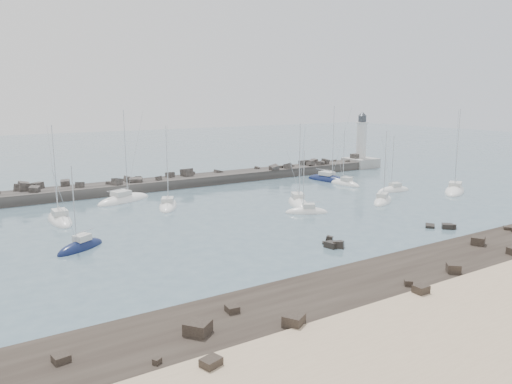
{
  "coord_description": "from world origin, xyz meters",
  "views": [
    {
      "loc": [
        -43.45,
        -53.17,
        17.93
      ],
      "look_at": [
        -1.4,
        12.0,
        2.87
      ],
      "focal_mm": 35.0,
      "sensor_mm": 36.0,
      "label": 1
    }
  ],
  "objects_px": {
    "sailboat_9": "(394,191)",
    "lighthouse": "(361,155)",
    "sailboat_10": "(345,184)",
    "sailboat_3": "(168,206)",
    "sailboat_6": "(298,204)",
    "sailboat_7": "(383,201)",
    "sailboat_2": "(81,248)",
    "sailboat_8": "(329,180)",
    "sailboat_4": "(124,201)",
    "sailboat_5": "(307,212)",
    "sailboat_11": "(455,191)",
    "sailboat_1": "(60,220)"
  },
  "relations": [
    {
      "from": "sailboat_7",
      "to": "sailboat_10",
      "type": "bearing_deg",
      "value": 68.86
    },
    {
      "from": "sailboat_3",
      "to": "sailboat_5",
      "type": "distance_m",
      "value": 22.61
    },
    {
      "from": "sailboat_6",
      "to": "sailboat_8",
      "type": "relative_size",
      "value": 0.86
    },
    {
      "from": "sailboat_3",
      "to": "sailboat_2",
      "type": "bearing_deg",
      "value": -138.84
    },
    {
      "from": "sailboat_3",
      "to": "sailboat_4",
      "type": "height_order",
      "value": "sailboat_4"
    },
    {
      "from": "sailboat_8",
      "to": "sailboat_9",
      "type": "xyz_separation_m",
      "value": [
        2.51,
        -15.75,
        -0.0
      ]
    },
    {
      "from": "sailboat_5",
      "to": "sailboat_9",
      "type": "distance_m",
      "value": 25.58
    },
    {
      "from": "sailboat_2",
      "to": "sailboat_10",
      "type": "xyz_separation_m",
      "value": [
        56.22,
        15.17,
        -0.01
      ]
    },
    {
      "from": "sailboat_4",
      "to": "sailboat_10",
      "type": "distance_m",
      "value": 44.03
    },
    {
      "from": "sailboat_6",
      "to": "sailboat_9",
      "type": "distance_m",
      "value": 22.41
    },
    {
      "from": "sailboat_1",
      "to": "sailboat_7",
      "type": "bearing_deg",
      "value": -17.91
    },
    {
      "from": "sailboat_3",
      "to": "sailboat_8",
      "type": "distance_m",
      "value": 39.3
    },
    {
      "from": "sailboat_2",
      "to": "sailboat_10",
      "type": "bearing_deg",
      "value": 15.1
    },
    {
      "from": "sailboat_2",
      "to": "sailboat_9",
      "type": "xyz_separation_m",
      "value": [
        59.15,
        4.94,
        -0.01
      ]
    },
    {
      "from": "lighthouse",
      "to": "sailboat_4",
      "type": "relative_size",
      "value": 0.87
    },
    {
      "from": "lighthouse",
      "to": "sailboat_10",
      "type": "relative_size",
      "value": 1.22
    },
    {
      "from": "sailboat_7",
      "to": "sailboat_11",
      "type": "xyz_separation_m",
      "value": [
        18.08,
        -1.1,
        0.0
      ]
    },
    {
      "from": "sailboat_4",
      "to": "sailboat_8",
      "type": "bearing_deg",
      "value": -4.05
    },
    {
      "from": "sailboat_10",
      "to": "sailboat_6",
      "type": "bearing_deg",
      "value": -153.71
    },
    {
      "from": "sailboat_9",
      "to": "sailboat_6",
      "type": "bearing_deg",
      "value": 178.45
    },
    {
      "from": "lighthouse",
      "to": "sailboat_3",
      "type": "distance_m",
      "value": 61.84
    },
    {
      "from": "sailboat_4",
      "to": "sailboat_9",
      "type": "relative_size",
      "value": 1.46
    },
    {
      "from": "lighthouse",
      "to": "sailboat_8",
      "type": "relative_size",
      "value": 0.86
    },
    {
      "from": "sailboat_9",
      "to": "lighthouse",
      "type": "bearing_deg",
      "value": 56.48
    },
    {
      "from": "sailboat_11",
      "to": "sailboat_1",
      "type": "bearing_deg",
      "value": 165.81
    },
    {
      "from": "sailboat_4",
      "to": "sailboat_8",
      "type": "relative_size",
      "value": 0.98
    },
    {
      "from": "sailboat_6",
      "to": "sailboat_7",
      "type": "bearing_deg",
      "value": -25.47
    },
    {
      "from": "sailboat_6",
      "to": "sailboat_8",
      "type": "height_order",
      "value": "sailboat_8"
    },
    {
      "from": "lighthouse",
      "to": "sailboat_4",
      "type": "xyz_separation_m",
      "value": [
        -64.12,
        -8.36,
        -2.94
      ]
    },
    {
      "from": "sailboat_5",
      "to": "sailboat_8",
      "type": "height_order",
      "value": "sailboat_8"
    },
    {
      "from": "sailboat_10",
      "to": "sailboat_4",
      "type": "bearing_deg",
      "value": 168.72
    },
    {
      "from": "sailboat_6",
      "to": "sailboat_7",
      "type": "height_order",
      "value": "sailboat_6"
    },
    {
      "from": "sailboat_1",
      "to": "sailboat_6",
      "type": "distance_m",
      "value": 37.23
    },
    {
      "from": "sailboat_1",
      "to": "sailboat_11",
      "type": "relative_size",
      "value": 0.89
    },
    {
      "from": "sailboat_4",
      "to": "sailboat_7",
      "type": "xyz_separation_m",
      "value": [
        37.01,
        -24.57,
        -0.01
      ]
    },
    {
      "from": "sailboat_6",
      "to": "sailboat_10",
      "type": "xyz_separation_m",
      "value": [
        19.48,
        9.62,
        -0.01
      ]
    },
    {
      "from": "sailboat_1",
      "to": "sailboat_11",
      "type": "bearing_deg",
      "value": -14.19
    },
    {
      "from": "lighthouse",
      "to": "sailboat_7",
      "type": "distance_m",
      "value": 42.76
    },
    {
      "from": "sailboat_1",
      "to": "sailboat_2",
      "type": "distance_m",
      "value": 15.16
    },
    {
      "from": "sailboat_2",
      "to": "sailboat_6",
      "type": "distance_m",
      "value": 37.16
    },
    {
      "from": "sailboat_2",
      "to": "sailboat_5",
      "type": "relative_size",
      "value": 1.04
    },
    {
      "from": "sailboat_10",
      "to": "sailboat_3",
      "type": "bearing_deg",
      "value": 179.56
    },
    {
      "from": "sailboat_6",
      "to": "sailboat_2",
      "type": "bearing_deg",
      "value": -171.42
    },
    {
      "from": "sailboat_2",
      "to": "sailboat_11",
      "type": "xyz_separation_m",
      "value": [
        68.13,
        -1.9,
        -0.01
      ]
    },
    {
      "from": "sailboat_10",
      "to": "sailboat_11",
      "type": "distance_m",
      "value": 20.81
    },
    {
      "from": "sailboat_2",
      "to": "sailboat_1",
      "type": "bearing_deg",
      "value": 87.06
    },
    {
      "from": "sailboat_2",
      "to": "sailboat_10",
      "type": "relative_size",
      "value": 0.92
    },
    {
      "from": "sailboat_7",
      "to": "sailboat_10",
      "type": "relative_size",
      "value": 1.09
    },
    {
      "from": "sailboat_2",
      "to": "sailboat_7",
      "type": "bearing_deg",
      "value": -0.91
    },
    {
      "from": "sailboat_10",
      "to": "sailboat_11",
      "type": "bearing_deg",
      "value": -55.09
    }
  ]
}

